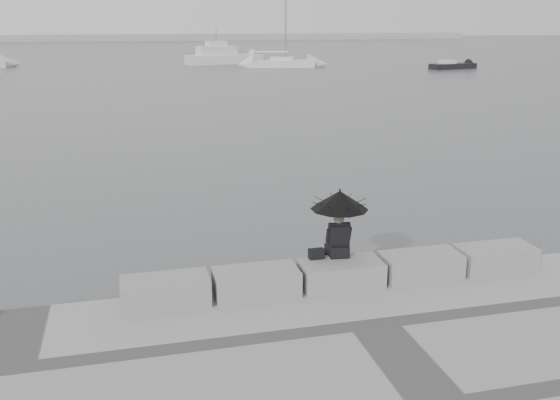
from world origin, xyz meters
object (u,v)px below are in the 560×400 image
object	(u,v)px
sailboat_right	(282,63)
motor_cruiser	(224,57)
small_motorboat	(453,66)
seated_person	(340,208)

from	to	relation	value
sailboat_right	motor_cruiser	world-z (taller)	sailboat_right
motor_cruiser	small_motorboat	bearing A→B (deg)	-42.36
seated_person	motor_cruiser	xyz separation A→B (m)	(8.78, 68.72, -1.10)
seated_person	small_motorboat	bearing A→B (deg)	65.24
small_motorboat	seated_person	bearing A→B (deg)	-132.78
seated_person	motor_cruiser	world-z (taller)	motor_cruiser
sailboat_right	motor_cruiser	distance (m)	9.23
motor_cruiser	sailboat_right	bearing A→B (deg)	-63.83
motor_cruiser	seated_person	bearing A→B (deg)	-108.91
small_motorboat	sailboat_right	bearing A→B (deg)	147.43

